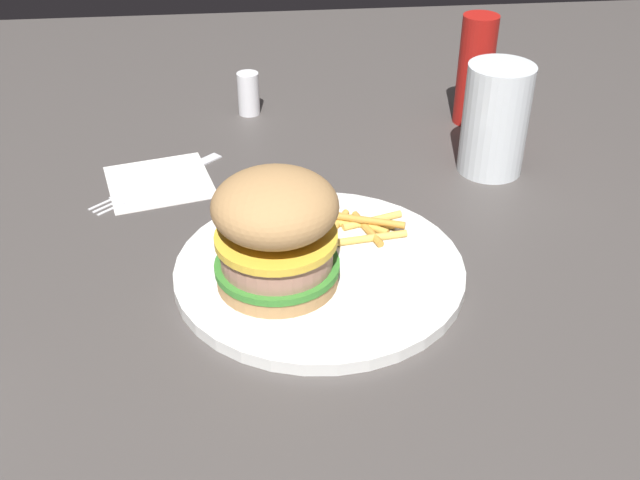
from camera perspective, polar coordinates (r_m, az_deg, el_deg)
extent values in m
plane|color=#47423F|center=(0.70, 2.25, -2.53)|extent=(1.60, 1.60, 0.00)
cylinder|color=white|center=(0.69, 0.00, -2.48)|extent=(0.26, 0.26, 0.01)
cylinder|color=tan|center=(0.67, -3.20, -2.59)|extent=(0.11, 0.11, 0.01)
cylinder|color=#387F2D|center=(0.66, -3.23, -1.88)|extent=(0.11, 0.11, 0.01)
cylinder|color=tan|center=(0.65, -3.27, -0.87)|extent=(0.10, 0.10, 0.02)
cylinder|color=yellow|center=(0.65, -3.31, 0.19)|extent=(0.11, 0.11, 0.01)
ellipsoid|color=tan|center=(0.63, -3.40, 2.56)|extent=(0.11, 0.11, 0.06)
cylinder|color=#E5B251|center=(0.72, 3.75, 0.14)|extent=(0.07, 0.02, 0.01)
cylinder|color=gold|center=(0.73, 0.96, 0.84)|extent=(0.04, 0.06, 0.01)
cylinder|color=gold|center=(0.74, 3.20, 1.20)|extent=(0.06, 0.02, 0.01)
cylinder|color=gold|center=(0.74, 2.95, 1.30)|extent=(0.05, 0.05, 0.01)
cylinder|color=#E5B251|center=(0.75, 3.93, 1.48)|extent=(0.06, 0.03, 0.01)
cylinder|color=gold|center=(0.74, 3.57, 0.84)|extent=(0.02, 0.06, 0.01)
cylinder|color=gold|center=(0.74, 3.34, 1.51)|extent=(0.08, 0.03, 0.01)
cube|color=white|center=(0.86, -11.95, 4.31)|extent=(0.13, 0.13, 0.00)
cube|color=silver|center=(0.88, -10.35, 5.23)|extent=(0.09, 0.08, 0.00)
cube|color=silver|center=(0.84, -14.16, 3.41)|extent=(0.04, 0.04, 0.00)
cylinder|color=silver|center=(0.83, -16.22, 2.75)|extent=(0.02, 0.02, 0.00)
cylinder|color=silver|center=(0.83, -15.91, 2.56)|extent=(0.02, 0.02, 0.00)
cylinder|color=silver|center=(0.82, -15.59, 2.37)|extent=(0.02, 0.02, 0.00)
cylinder|color=silver|center=(0.87, 13.01, 8.79)|extent=(0.07, 0.07, 0.12)
cylinder|color=orange|center=(0.87, 12.82, 7.45)|extent=(0.07, 0.07, 0.08)
cylinder|color=#B21914|center=(0.98, 11.56, 12.36)|extent=(0.04, 0.04, 0.14)
cylinder|color=white|center=(1.00, -5.39, 10.88)|extent=(0.03, 0.03, 0.06)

